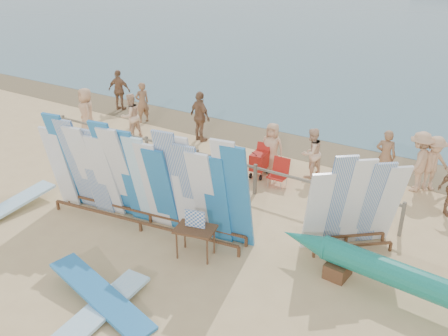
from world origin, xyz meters
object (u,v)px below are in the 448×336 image
Objects in this scene: main_surfboard_rack at (143,181)px; beachgoer_6 at (272,148)px; beachgoer_0 at (87,112)px; side_surfboard_rack at (354,206)px; vendor_table at (196,241)px; stroller at (260,164)px; outrigger_canoe at (420,285)px; beachgoer_4 at (200,117)px; flat_board_a at (8,214)px; beachgoer_extra_0 at (433,164)px; flat_board_b at (93,322)px; beachgoer_extra_1 at (119,90)px; beachgoer_7 at (385,156)px; beach_chair_right at (278,178)px; beachgoer_9 at (419,162)px; beach_chair_left at (218,163)px; beachgoer_8 at (311,153)px; beachgoer_2 at (131,116)px; flat_board_d at (102,304)px; beachgoer_1 at (142,103)px.

beachgoer_6 is at bearing 69.05° from main_surfboard_rack.
side_surfboard_rack is at bearing 18.56° from beachgoer_0.
stroller is at bearing 86.74° from vendor_table.
side_surfboard_rack reaches higher than outrigger_canoe.
side_surfboard_rack is 1.35× the size of beachgoer_4.
beachgoer_extra_0 reaches higher than flat_board_a.
main_surfboard_rack is 3.43× the size of beachgoer_extra_0.
flat_board_b is (-3.10, -4.87, -1.11)m from side_surfboard_rack.
flat_board_b is at bearing -73.66° from main_surfboard_rack.
flat_board_b is at bearing -138.59° from outrigger_canoe.
beachgoer_extra_1 is at bearing 156.29° from stroller.
flat_board_a is at bearing 37.18° from beachgoer_7.
stroller is 7.08m from beachgoer_0.
beachgoer_9 is (3.39, 1.91, 0.64)m from beach_chair_right.
main_surfboard_rack is at bearing -174.66° from beachgoer_extra_0.
beach_chair_left is at bearing 158.99° from outrigger_canoe.
side_surfboard_rack is 10.91m from beachgoer_0.
beachgoer_extra_0 is 1.06× the size of beachgoer_8.
stroller is at bearing 158.68° from beach_chair_right.
flat_board_b is at bearing -92.63° from beachgoer_6.
beachgoer_9 reaches higher than flat_board_a.
side_surfboard_rack reaches higher than beachgoer_2.
outrigger_canoe is 6.02m from flat_board_d.
beachgoer_0 is at bearing -178.87° from beachgoer_6.
beachgoer_8 reaches higher than flat_board_d.
stroller is (-3.68, 2.34, -0.72)m from side_surfboard_rack.
beachgoer_4 is at bearing 128.45° from beachgoer_2.
beachgoer_6 is at bearing -67.40° from beachgoer_9.
vendor_table is 2.40m from flat_board_d.
flat_board_b is 1.49× the size of beachgoer_0.
beachgoer_2 is (-11.01, 3.92, 0.29)m from outrigger_canoe.
main_surfboard_rack is 2.26× the size of side_surfboard_rack.
beachgoer_1 is at bearing 161.87° from beachgoer_6.
main_surfboard_rack is at bearing 155.06° from vendor_table.
vendor_table is at bearing 16.39° from beachgoer_8.
beachgoer_7 is at bearing -158.97° from beachgoer_4.
beachgoer_6 reaches higher than outrigger_canoe.
beach_chair_right is 0.50× the size of beachgoer_1.
beachgoer_1 reaches higher than beachgoer_6.
beachgoer_4 is (-1.97, 1.82, 0.68)m from beach_chair_left.
beachgoer_7 is (11.63, -0.90, -0.07)m from beachgoer_extra_1.
flat_board_d is 1.00× the size of flat_board_a.
side_surfboard_rack is 4.53m from beachgoer_6.
beachgoer_extra_1 is at bearing 127.90° from vendor_table.
beachgoer_6 reaches higher than beachgoer_8.
vendor_table is at bearing -50.03° from beach_chair_left.
side_surfboard_rack is at bearing -0.29° from beachgoer_9.
beachgoer_7 is at bearing 111.65° from beachgoer_2.
beachgoer_6 is at bearing 104.28° from beachgoer_2.
side_surfboard_rack is at bearing -28.29° from flat_board_d.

